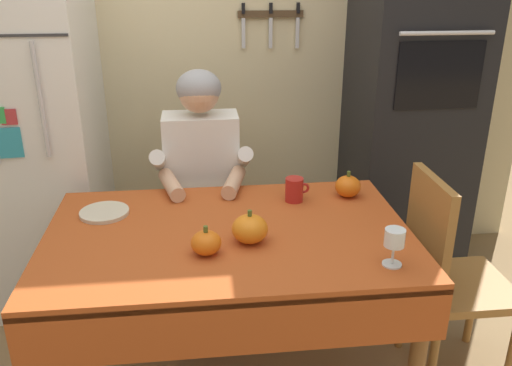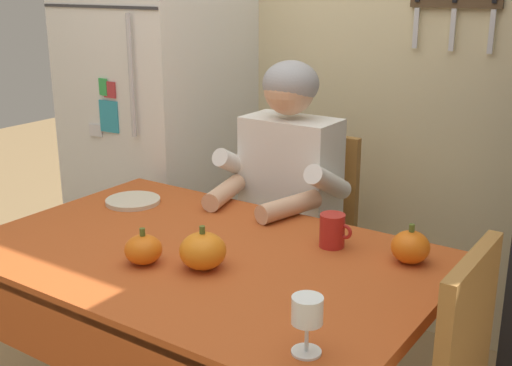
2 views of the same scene
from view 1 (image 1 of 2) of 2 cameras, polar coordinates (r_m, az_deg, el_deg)
The scene contains 13 objects.
back_wall_assembly at distance 3.12m, azimuth -3.73°, elevation 14.95°, with size 3.70×0.13×2.60m.
refrigerator at distance 2.94m, azimuth -23.01°, elevation 4.81°, with size 0.68×0.71×1.80m.
wall_oven at distance 3.04m, azimuth 16.16°, elevation 9.17°, with size 0.60×0.64×2.10m.
dining_table at distance 2.10m, azimuth -2.87°, elevation -7.43°, with size 1.40×0.90×0.74m.
chair_behind_person at distance 2.87m, azimuth -5.60°, elevation -2.21°, with size 0.40×0.40×0.93m.
seated_person at distance 2.61m, azimuth -5.70°, elevation 0.60°, with size 0.47×0.55×1.25m.
chair_right_side at distance 2.40m, azimuth 19.49°, elevation -8.76°, with size 0.40×0.40×0.93m.
coffee_mug at distance 2.32m, azimuth 4.10°, elevation -0.70°, with size 0.11×0.08×0.10m.
wine_glass at distance 1.87m, azimuth 14.45°, elevation -5.88°, with size 0.07×0.07×0.14m.
pumpkin_large at distance 1.98m, azimuth -0.66°, elevation -4.87°, with size 0.13×0.13×0.13m.
pumpkin_medium at distance 1.91m, azimuth -5.30°, elevation -6.31°, with size 0.11×0.11×0.11m.
pumpkin_small at distance 2.39m, azimuth 9.71°, elevation -0.34°, with size 0.11×0.11×0.12m.
serving_tray at distance 2.29m, azimuth -15.76°, elevation -3.02°, with size 0.20×0.20×0.02m, color beige.
Camera 1 is at (-0.10, -1.74, 1.69)m, focal length 37.77 mm.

